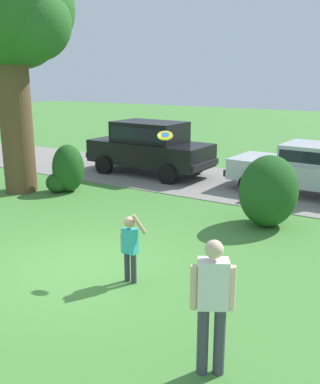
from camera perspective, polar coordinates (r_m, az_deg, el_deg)
ground_plane at (r=8.66m, az=-10.65°, el=-9.42°), size 80.00×80.00×0.00m
driveway_strip at (r=14.78m, az=9.28°, el=1.00°), size 28.00×4.40×0.02m
oak_tree_large at (r=14.21m, az=-18.60°, el=20.49°), size 4.00×4.04×7.03m
shrub_near_tree at (r=13.90m, az=-12.08°, el=2.74°), size 1.06×1.12×1.47m
shrub_centre_left at (r=10.75m, az=13.94°, el=0.13°), size 1.37×1.57×1.72m
parked_sedan at (r=13.96m, az=18.36°, el=3.12°), size 4.48×2.25×1.56m
parked_suv at (r=15.95m, az=-1.35°, el=6.13°), size 4.76×2.23×1.92m
child_thrower at (r=7.64m, az=-3.92°, el=-6.74°), size 0.45×0.27×1.29m
frisbee at (r=8.01m, az=0.68°, el=7.36°), size 0.30×0.27×0.19m
adult_onlooker at (r=5.32m, az=6.82°, el=-13.87°), size 0.47×0.37×1.74m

